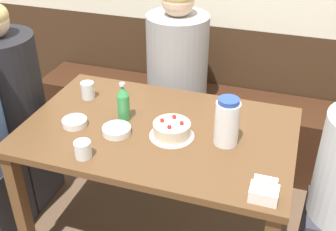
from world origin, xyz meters
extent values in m
cube|color=#3D2819|center=(0.00, 1.05, 0.45)|extent=(4.80, 0.04, 0.89)
cube|color=#381E11|center=(0.00, 0.83, 0.24)|extent=(2.30, 0.38, 0.48)
cube|color=brown|center=(0.00, 0.00, 0.71)|extent=(1.31, 0.83, 0.03)
cube|color=brown|center=(-0.61, -0.37, 0.34)|extent=(0.06, 0.06, 0.69)
cube|color=brown|center=(-0.61, 0.37, 0.34)|extent=(0.06, 0.06, 0.69)
cube|color=brown|center=(0.61, 0.37, 0.34)|extent=(0.06, 0.06, 0.69)
cylinder|color=white|center=(0.08, -0.04, 0.73)|extent=(0.21, 0.21, 0.01)
cylinder|color=beige|center=(0.08, -0.04, 0.76)|extent=(0.18, 0.18, 0.07)
sphere|color=red|center=(0.04, -0.05, 0.81)|extent=(0.02, 0.02, 0.02)
sphere|color=red|center=(0.09, -0.09, 0.81)|extent=(0.02, 0.02, 0.02)
sphere|color=red|center=(0.13, -0.04, 0.81)|extent=(0.02, 0.02, 0.02)
sphere|color=red|center=(0.08, 0.00, 0.81)|extent=(0.02, 0.02, 0.02)
cylinder|color=white|center=(0.33, -0.01, 0.83)|extent=(0.11, 0.11, 0.21)
cylinder|color=#28479E|center=(0.33, -0.01, 0.94)|extent=(0.10, 0.10, 0.02)
cylinder|color=#388E4C|center=(-0.19, 0.03, 0.79)|extent=(0.06, 0.06, 0.14)
cone|color=#388E4C|center=(-0.19, 0.03, 0.88)|extent=(0.06, 0.06, 0.05)
cylinder|color=silver|center=(-0.19, 0.03, 0.92)|extent=(0.03, 0.03, 0.01)
cube|color=white|center=(0.55, -0.34, 0.75)|extent=(0.11, 0.08, 0.05)
cube|color=white|center=(0.55, -0.34, 0.80)|extent=(0.09, 0.03, 0.05)
cylinder|color=white|center=(-0.40, -0.10, 0.74)|extent=(0.12, 0.12, 0.03)
cylinder|color=white|center=(-0.17, -0.10, 0.74)|extent=(0.14, 0.14, 0.03)
cylinder|color=silver|center=(-0.24, -0.32, 0.76)|extent=(0.07, 0.07, 0.08)
cylinder|color=silver|center=(-0.47, 0.17, 0.77)|extent=(0.07, 0.07, 0.09)
cube|color=#33333D|center=(-0.11, 0.68, 0.23)|extent=(0.30, 0.34, 0.45)
cylinder|color=#99999E|center=(-0.11, 0.68, 0.76)|extent=(0.38, 0.38, 0.61)
sphere|color=beige|center=(-0.11, 0.68, 1.15)|extent=(0.19, 0.19, 0.19)
cube|color=#33333D|center=(-0.92, 0.07, 0.23)|extent=(0.34, 0.30, 0.45)
cylinder|color=black|center=(-0.92, 0.07, 0.75)|extent=(0.39, 0.39, 0.61)
camera|label=1|loc=(0.59, -1.61, 1.85)|focal=45.00mm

